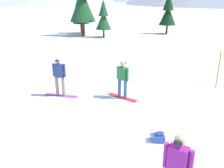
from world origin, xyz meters
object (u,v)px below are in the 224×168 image
(trail_marker_pole, at_px, (218,70))
(pine_tree_leaning, at_px, (168,11))
(backpack_blue, at_px, (158,137))
(pine_tree_tall, at_px, (81,9))
(snowboarder_midground, at_px, (59,76))
(pine_tree_twin, at_px, (104,17))
(snowboarder_background, at_px, (123,79))

(trail_marker_pole, distance_m, pine_tree_leaning, 19.31)
(backpack_blue, relative_size, pine_tree_leaning, 0.11)
(pine_tree_tall, bearing_deg, trail_marker_pole, -54.80)
(snowboarder_midground, height_order, pine_tree_twin, pine_tree_twin)
(trail_marker_pole, bearing_deg, pine_tree_tall, 125.20)
(backpack_blue, height_order, trail_marker_pole, trail_marker_pole)
(snowboarder_midground, distance_m, snowboarder_background, 2.84)
(trail_marker_pole, relative_size, pine_tree_twin, 0.45)
(trail_marker_pole, distance_m, pine_tree_twin, 17.51)
(pine_tree_tall, distance_m, pine_tree_leaning, 10.64)
(backpack_blue, distance_m, pine_tree_leaning, 24.66)
(snowboarder_midground, relative_size, snowboarder_background, 1.05)
(pine_tree_tall, bearing_deg, snowboarder_midground, -75.45)
(trail_marker_pole, height_order, pine_tree_tall, pine_tree_tall)
(backpack_blue, bearing_deg, pine_tree_leaning, 87.90)
(snowboarder_midground, height_order, pine_tree_leaning, pine_tree_leaning)
(snowboarder_background, distance_m, pine_tree_twin, 17.70)
(snowboarder_background, height_order, pine_tree_twin, pine_tree_twin)
(snowboarder_background, distance_m, pine_tree_leaning, 21.45)
(backpack_blue, bearing_deg, pine_tree_twin, 106.92)
(backpack_blue, height_order, pine_tree_tall, pine_tree_tall)
(backpack_blue, distance_m, trail_marker_pole, 6.13)
(trail_marker_pole, bearing_deg, backpack_blue, -117.79)
(snowboarder_background, relative_size, trail_marker_pole, 0.93)
(backpack_blue, distance_m, pine_tree_twin, 21.35)
(pine_tree_twin, bearing_deg, backpack_blue, -73.08)
(snowboarder_background, height_order, trail_marker_pole, trail_marker_pole)
(pine_tree_twin, height_order, pine_tree_tall, pine_tree_tall)
(snowboarder_midground, xyz_separation_m, pine_tree_tall, (-5.21, 20.07, 2.03))
(trail_marker_pole, bearing_deg, pine_tree_twin, 121.11)
(snowboarder_midground, distance_m, trail_marker_pole, 7.65)
(snowboarder_midground, bearing_deg, backpack_blue, -34.05)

